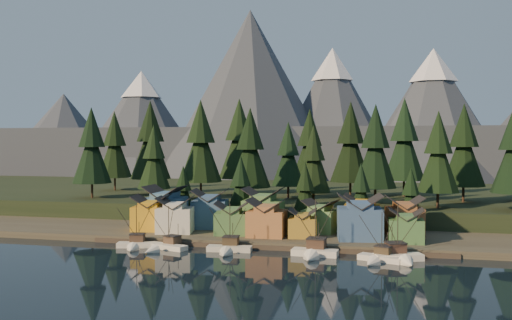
% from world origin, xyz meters
% --- Properties ---
extents(ground, '(500.00, 500.00, 0.00)m').
position_xyz_m(ground, '(0.00, 0.00, 0.00)').
color(ground, black).
rests_on(ground, ground).
extents(shore_strip, '(400.00, 50.00, 1.50)m').
position_xyz_m(shore_strip, '(0.00, 40.00, 0.75)').
color(shore_strip, '#3C372C').
rests_on(shore_strip, ground).
extents(hillside, '(420.00, 100.00, 6.00)m').
position_xyz_m(hillside, '(0.00, 90.00, 3.00)').
color(hillside, black).
rests_on(hillside, ground).
extents(dock, '(80.00, 4.00, 1.00)m').
position_xyz_m(dock, '(0.00, 16.50, 0.50)').
color(dock, '#453B31').
rests_on(dock, ground).
extents(mountain_ridge, '(560.00, 190.00, 90.00)m').
position_xyz_m(mountain_ridge, '(-4.20, 213.59, 26.06)').
color(mountain_ridge, '#454C59').
rests_on(mountain_ridge, ground).
extents(boat_0, '(8.81, 9.33, 10.53)m').
position_xyz_m(boat_0, '(-27.78, 10.20, 2.08)').
color(boat_0, silver).
rests_on(boat_0, ground).
extents(boat_1, '(10.21, 10.60, 10.27)m').
position_xyz_m(boat_1, '(-20.97, 9.74, 1.84)').
color(boat_1, white).
rests_on(boat_1, ground).
extents(boat_2, '(9.88, 10.60, 11.22)m').
position_xyz_m(boat_2, '(-6.65, 10.47, 2.13)').
color(boat_2, beige).
rests_on(boat_2, ground).
extents(boat_4, '(9.75, 10.51, 12.75)m').
position_xyz_m(boat_4, '(11.38, 10.24, 2.59)').
color(boat_4, white).
rests_on(boat_4, ground).
extents(boat_5, '(9.34, 9.82, 10.63)m').
position_xyz_m(boat_5, '(24.24, 8.18, 2.05)').
color(boat_5, silver).
rests_on(boat_5, ground).
extents(boat_6, '(10.13, 10.78, 12.39)m').
position_xyz_m(boat_6, '(28.37, 9.76, 2.48)').
color(boat_6, white).
rests_on(boat_6, ground).
extents(house_front_0, '(9.74, 9.36, 8.52)m').
position_xyz_m(house_front_0, '(-30.79, 25.36, 5.98)').
color(house_front_0, gold).
rests_on(house_front_0, shore_strip).
extents(house_front_1, '(9.59, 9.33, 8.48)m').
position_xyz_m(house_front_1, '(-23.75, 23.37, 5.96)').
color(house_front_1, silver).
rests_on(house_front_1, shore_strip).
extents(house_front_2, '(8.85, 8.90, 7.50)m').
position_xyz_m(house_front_2, '(-9.92, 24.32, 5.44)').
color(house_front_2, '#4A7941').
rests_on(house_front_2, shore_strip).
extents(house_front_3, '(8.60, 8.22, 8.57)m').
position_xyz_m(house_front_3, '(-1.29, 23.34, 6.01)').
color(house_front_3, '#A96C3C').
rests_on(house_front_3, shore_strip).
extents(house_front_4, '(6.94, 7.39, 6.44)m').
position_xyz_m(house_front_4, '(6.91, 24.14, 4.88)').
color(house_front_4, '#A5812A').
rests_on(house_front_4, shore_strip).
extents(house_front_5, '(10.79, 10.08, 10.02)m').
position_xyz_m(house_front_5, '(19.67, 24.07, 6.76)').
color(house_front_5, '#3A5B8A').
rests_on(house_front_5, shore_strip).
extents(house_front_6, '(7.57, 7.19, 7.30)m').
position_xyz_m(house_front_6, '(29.59, 22.83, 5.34)').
color(house_front_6, '#44753F').
rests_on(house_front_6, shore_strip).
extents(house_back_0, '(9.50, 9.12, 10.28)m').
position_xyz_m(house_back_0, '(-30.17, 32.84, 6.90)').
color(house_back_0, teal).
rests_on(house_back_0, shore_strip).
extents(house_back_1, '(9.83, 9.92, 9.61)m').
position_xyz_m(house_back_1, '(-17.98, 32.49, 6.54)').
color(house_back_1, '#385A86').
rests_on(house_back_1, shore_strip).
extents(house_back_2, '(9.62, 8.85, 10.11)m').
position_xyz_m(house_back_2, '(-4.71, 34.58, 6.81)').
color(house_back_2, '#538346').
rests_on(house_back_2, shore_strip).
extents(house_back_3, '(9.03, 8.42, 7.76)m').
position_xyz_m(house_back_3, '(9.94, 31.73, 5.57)').
color(house_back_3, '#578548').
rests_on(house_back_3, shore_strip).
extents(house_back_4, '(8.45, 8.12, 9.13)m').
position_xyz_m(house_back_4, '(19.60, 34.29, 6.29)').
color(house_back_4, gold).
rests_on(house_back_4, shore_strip).
extents(house_back_5, '(9.13, 9.21, 9.11)m').
position_xyz_m(house_back_5, '(29.39, 30.99, 6.28)').
color(house_back_5, '#945B34').
rests_on(house_back_5, shore_strip).
extents(tree_hill_0, '(11.83, 11.83, 27.57)m').
position_xyz_m(tree_hill_0, '(-62.00, 52.00, 21.07)').
color(tree_hill_0, '#332319').
rests_on(tree_hill_0, hillside).
extents(tree_hill_1, '(13.05, 13.05, 30.41)m').
position_xyz_m(tree_hill_1, '(-50.00, 68.00, 22.63)').
color(tree_hill_1, '#332319').
rests_on(tree_hill_1, hillside).
extents(tree_hill_2, '(9.42, 9.42, 21.95)m').
position_xyz_m(tree_hill_2, '(-40.00, 48.00, 18.00)').
color(tree_hill_2, '#332319').
rests_on(tree_hill_2, hillside).
extents(tree_hill_3, '(12.81, 12.81, 29.85)m').
position_xyz_m(tree_hill_3, '(-30.00, 60.00, 22.32)').
color(tree_hill_3, '#332319').
rests_on(tree_hill_3, hillside).
extents(tree_hill_4, '(13.35, 13.35, 31.11)m').
position_xyz_m(tree_hill_4, '(-22.00, 75.00, 23.01)').
color(tree_hill_4, '#332319').
rests_on(tree_hill_4, hillside).
extents(tree_hill_5, '(11.43, 11.43, 26.63)m').
position_xyz_m(tree_hill_5, '(-12.00, 50.00, 20.56)').
color(tree_hill_5, '#332319').
rests_on(tree_hill_5, hillside).
extents(tree_hill_6, '(9.92, 9.92, 23.12)m').
position_xyz_m(tree_hill_6, '(-4.00, 65.00, 18.63)').
color(tree_hill_6, '#332319').
rests_on(tree_hill_6, hillside).
extents(tree_hill_7, '(9.28, 9.28, 21.63)m').
position_xyz_m(tree_hill_7, '(6.00, 48.00, 17.82)').
color(tree_hill_7, '#332319').
rests_on(tree_hill_7, hillside).
extents(tree_hill_8, '(12.63, 12.63, 29.42)m').
position_xyz_m(tree_hill_8, '(14.00, 72.00, 22.08)').
color(tree_hill_8, '#332319').
rests_on(tree_hill_8, hillside).
extents(tree_hill_9, '(11.80, 11.80, 27.48)m').
position_xyz_m(tree_hill_9, '(22.00, 55.00, 21.03)').
color(tree_hill_9, '#332319').
rests_on(tree_hill_9, hillside).
extents(tree_hill_10, '(13.22, 13.22, 30.79)m').
position_xyz_m(tree_hill_10, '(30.00, 80.00, 22.84)').
color(tree_hill_10, '#332319').
rests_on(tree_hill_10, hillside).
extents(tree_hill_11, '(10.81, 10.81, 25.18)m').
position_xyz_m(tree_hill_11, '(38.00, 50.00, 19.76)').
color(tree_hill_11, '#332319').
rests_on(tree_hill_11, hillside).
extents(tree_hill_12, '(11.98, 11.98, 27.90)m').
position_xyz_m(tree_hill_12, '(46.00, 66.00, 21.25)').
color(tree_hill_12, '#332319').
rests_on(tree_hill_12, hillside).
extents(tree_hill_15, '(11.98, 11.98, 27.90)m').
position_xyz_m(tree_hill_15, '(0.00, 82.00, 21.25)').
color(tree_hill_15, '#332319').
rests_on(tree_hill_15, hillside).
extents(tree_hill_16, '(11.90, 11.90, 27.71)m').
position_xyz_m(tree_hill_16, '(-68.00, 78.00, 21.15)').
color(tree_hill_16, '#332319').
rests_on(tree_hill_16, hillside).
extents(tree_shore_0, '(6.53, 6.53, 15.22)m').
position_xyz_m(tree_shore_0, '(-28.00, 40.00, 9.81)').
color(tree_shore_0, '#332319').
rests_on(tree_shore_0, shore_strip).
extents(tree_shore_1, '(7.74, 7.74, 18.03)m').
position_xyz_m(tree_shore_1, '(-12.00, 40.00, 11.35)').
color(tree_shore_1, '#332319').
rests_on(tree_shore_1, shore_strip).
extents(tree_shore_2, '(7.11, 7.11, 16.56)m').
position_xyz_m(tree_shore_2, '(5.00, 40.00, 10.55)').
color(tree_shore_2, '#332319').
rests_on(tree_shore_2, shore_strip).
extents(tree_shore_3, '(7.07, 7.07, 16.46)m').
position_xyz_m(tree_shore_3, '(19.00, 40.00, 10.49)').
color(tree_shore_3, '#332319').
rests_on(tree_shore_3, shore_strip).
extents(tree_shore_4, '(6.63, 6.63, 15.45)m').
position_xyz_m(tree_shore_4, '(31.00, 40.00, 9.94)').
color(tree_shore_4, '#332319').
rests_on(tree_shore_4, shore_strip).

